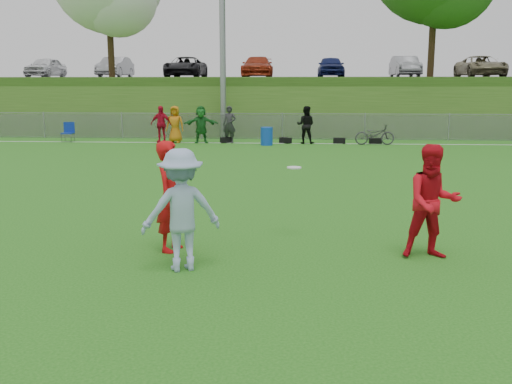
# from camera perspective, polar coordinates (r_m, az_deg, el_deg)

# --- Properties ---
(ground) EXTENTS (120.00, 120.00, 0.00)m
(ground) POSITION_cam_1_polar(r_m,az_deg,el_deg) (8.48, -0.50, -7.62)
(ground) COLOR #1A5F14
(ground) RESTS_ON ground
(sideline_far) EXTENTS (60.00, 0.10, 0.01)m
(sideline_far) POSITION_cam_1_polar(r_m,az_deg,el_deg) (26.17, 2.53, 4.89)
(sideline_far) COLOR white
(sideline_far) RESTS_ON ground
(fence) EXTENTS (58.00, 0.06, 1.30)m
(fence) POSITION_cam_1_polar(r_m,az_deg,el_deg) (28.11, 2.65, 6.61)
(fence) COLOR gray
(fence) RESTS_ON ground
(light_pole) EXTENTS (1.20, 0.40, 12.15)m
(light_pole) POSITION_cam_1_polar(r_m,az_deg,el_deg) (29.33, -3.40, 18.64)
(light_pole) COLOR gray
(light_pole) RESTS_ON ground
(berm) EXTENTS (120.00, 18.00, 3.00)m
(berm) POSITION_cam_1_polar(r_m,az_deg,el_deg) (39.05, 3.03, 9.02)
(berm) COLOR #2D5417
(berm) RESTS_ON ground
(parking_lot) EXTENTS (120.00, 12.00, 0.10)m
(parking_lot) POSITION_cam_1_polar(r_m,az_deg,el_deg) (41.03, 3.10, 11.26)
(parking_lot) COLOR black
(parking_lot) RESTS_ON berm
(car_row) EXTENTS (32.04, 5.18, 1.44)m
(car_row) POSITION_cam_1_polar(r_m,az_deg,el_deg) (40.08, 1.38, 12.39)
(car_row) COLOR silver
(car_row) RESTS_ON parking_lot
(spectator_row) EXTENTS (7.65, 0.79, 1.69)m
(spectator_row) POSITION_cam_1_polar(r_m,az_deg,el_deg) (26.35, -4.13, 6.75)
(spectator_row) COLOR red
(spectator_row) RESTS_ON ground
(gear_bags) EXTENTS (7.39, 0.58, 0.26)m
(gear_bags) POSITION_cam_1_polar(r_m,az_deg,el_deg) (26.26, 5.05, 5.15)
(gear_bags) COLOR black
(gear_bags) RESTS_ON ground
(player_red_left) EXTENTS (0.55, 0.72, 1.79)m
(player_red_left) POSITION_cam_1_polar(r_m,az_deg,el_deg) (9.27, -8.53, -0.43)
(player_red_left) COLOR red
(player_red_left) RESTS_ON ground
(player_red_center) EXTENTS (0.90, 0.72, 1.78)m
(player_red_center) POSITION_cam_1_polar(r_m,az_deg,el_deg) (9.18, 17.26, -0.96)
(player_red_center) COLOR red
(player_red_center) RESTS_ON ground
(player_blue) EXTENTS (1.31, 1.05, 1.78)m
(player_blue) POSITION_cam_1_polar(r_m,az_deg,el_deg) (8.28, -7.49, -1.80)
(player_blue) COLOR #99B0D4
(player_blue) RESTS_ON ground
(frisbee) EXTENTS (0.25, 0.25, 0.02)m
(frisbee) POSITION_cam_1_polar(r_m,az_deg,el_deg) (9.92, 3.83, 2.45)
(frisbee) COLOR white
(frisbee) RESTS_ON ground
(recycling_bin) EXTENTS (0.65, 0.65, 0.80)m
(recycling_bin) POSITION_cam_1_polar(r_m,az_deg,el_deg) (25.36, 1.07, 5.60)
(recycling_bin) COLOR #1142B8
(recycling_bin) RESTS_ON ground
(camp_chair) EXTENTS (0.53, 0.54, 0.91)m
(camp_chair) POSITION_cam_1_polar(r_m,az_deg,el_deg) (28.25, -18.28, 5.33)
(camp_chair) COLOR navy
(camp_chair) RESTS_ON ground
(bicycle) EXTENTS (1.78, 0.70, 0.92)m
(bicycle) POSITION_cam_1_polar(r_m,az_deg,el_deg) (26.01, 11.79, 5.64)
(bicycle) COLOR #323234
(bicycle) RESTS_ON ground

